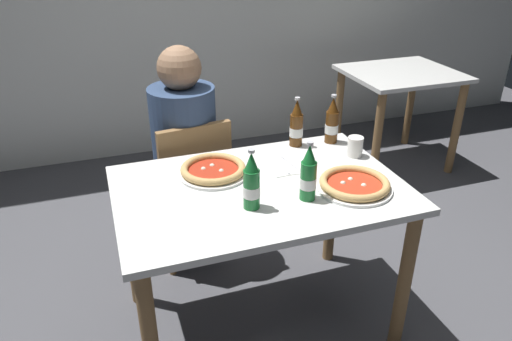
{
  "coord_description": "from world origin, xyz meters",
  "views": [
    {
      "loc": [
        -0.59,
        -1.67,
        1.74
      ],
      "look_at": [
        0.0,
        0.05,
        0.8
      ],
      "focal_mm": 33.98,
      "sensor_mm": 36.0,
      "label": 1
    }
  ],
  "objects_px": {
    "dining_table_main": "(260,209)",
    "beer_bottle_center": "(308,175)",
    "chair_behind_table": "(191,183)",
    "beer_bottle_right": "(332,123)",
    "dining_table_background": "(399,92)",
    "pizza_margherita_near": "(213,170)",
    "beer_bottle_extra": "(252,184)",
    "napkin_with_cutlery": "(288,165)",
    "pizza_marinara_far": "(354,184)",
    "paper_cup": "(355,147)",
    "diner_seated": "(186,162)",
    "beer_bottle_left": "(296,126)"
  },
  "relations": [
    {
      "from": "dining_table_main",
      "to": "beer_bottle_center",
      "type": "relative_size",
      "value": 4.86
    },
    {
      "from": "chair_behind_table",
      "to": "beer_bottle_right",
      "type": "xyz_separation_m",
      "value": [
        0.67,
        -0.29,
        0.37
      ]
    },
    {
      "from": "dining_table_background",
      "to": "pizza_margherita_near",
      "type": "xyz_separation_m",
      "value": [
        -1.74,
        -1.13,
        0.18
      ]
    },
    {
      "from": "beer_bottle_center",
      "to": "beer_bottle_right",
      "type": "distance_m",
      "value": 0.58
    },
    {
      "from": "chair_behind_table",
      "to": "pizza_margherita_near",
      "type": "distance_m",
      "value": 0.53
    },
    {
      "from": "dining_table_background",
      "to": "beer_bottle_extra",
      "type": "height_order",
      "value": "beer_bottle_extra"
    },
    {
      "from": "napkin_with_cutlery",
      "to": "pizza_margherita_near",
      "type": "bearing_deg",
      "value": 174.44
    },
    {
      "from": "dining_table_background",
      "to": "pizza_marinara_far",
      "type": "height_order",
      "value": "pizza_marinara_far"
    },
    {
      "from": "dining_table_background",
      "to": "napkin_with_cutlery",
      "type": "distance_m",
      "value": 1.83
    },
    {
      "from": "beer_bottle_right",
      "to": "paper_cup",
      "type": "distance_m",
      "value": 0.2
    },
    {
      "from": "beer_bottle_right",
      "to": "napkin_with_cutlery",
      "type": "distance_m",
      "value": 0.37
    },
    {
      "from": "dining_table_main",
      "to": "pizza_margherita_near",
      "type": "distance_m",
      "value": 0.27
    },
    {
      "from": "beer_bottle_right",
      "to": "beer_bottle_extra",
      "type": "height_order",
      "value": "same"
    },
    {
      "from": "dining_table_main",
      "to": "diner_seated",
      "type": "distance_m",
      "value": 0.69
    },
    {
      "from": "beer_bottle_right",
      "to": "pizza_marinara_far",
      "type": "bearing_deg",
      "value": -105.39
    },
    {
      "from": "napkin_with_cutlery",
      "to": "beer_bottle_left",
      "type": "bearing_deg",
      "value": 58.36
    },
    {
      "from": "dining_table_main",
      "to": "paper_cup",
      "type": "distance_m",
      "value": 0.56
    },
    {
      "from": "pizza_marinara_far",
      "to": "beer_bottle_center",
      "type": "bearing_deg",
      "value": -177.99
    },
    {
      "from": "dining_table_main",
      "to": "beer_bottle_center",
      "type": "distance_m",
      "value": 0.3
    },
    {
      "from": "diner_seated",
      "to": "chair_behind_table",
      "type": "bearing_deg",
      "value": -79.75
    },
    {
      "from": "diner_seated",
      "to": "pizza_margherita_near",
      "type": "height_order",
      "value": "diner_seated"
    },
    {
      "from": "beer_bottle_center",
      "to": "paper_cup",
      "type": "xyz_separation_m",
      "value": [
        0.38,
        0.29,
        -0.06
      ]
    },
    {
      "from": "chair_behind_table",
      "to": "pizza_margherita_near",
      "type": "height_order",
      "value": "chair_behind_table"
    },
    {
      "from": "beer_bottle_left",
      "to": "napkin_with_cutlery",
      "type": "bearing_deg",
      "value": -121.64
    },
    {
      "from": "beer_bottle_right",
      "to": "beer_bottle_extra",
      "type": "relative_size",
      "value": 1.0
    },
    {
      "from": "dining_table_main",
      "to": "paper_cup",
      "type": "height_order",
      "value": "paper_cup"
    },
    {
      "from": "chair_behind_table",
      "to": "dining_table_background",
      "type": "height_order",
      "value": "chair_behind_table"
    },
    {
      "from": "beer_bottle_right",
      "to": "paper_cup",
      "type": "height_order",
      "value": "beer_bottle_right"
    },
    {
      "from": "diner_seated",
      "to": "pizza_margherita_near",
      "type": "bearing_deg",
      "value": -86.4
    },
    {
      "from": "napkin_with_cutlery",
      "to": "pizza_marinara_far",
      "type": "bearing_deg",
      "value": -57.83
    },
    {
      "from": "pizza_marinara_far",
      "to": "beer_bottle_left",
      "type": "relative_size",
      "value": 1.28
    },
    {
      "from": "beer_bottle_center",
      "to": "chair_behind_table",
      "type": "bearing_deg",
      "value": 112.96
    },
    {
      "from": "beer_bottle_left",
      "to": "napkin_with_cutlery",
      "type": "xyz_separation_m",
      "value": [
        -0.12,
        -0.2,
        -0.1
      ]
    },
    {
      "from": "dining_table_background",
      "to": "beer_bottle_right",
      "type": "bearing_deg",
      "value": -137.84
    },
    {
      "from": "paper_cup",
      "to": "napkin_with_cutlery",
      "type": "bearing_deg",
      "value": 179.49
    },
    {
      "from": "pizza_margherita_near",
      "to": "napkin_with_cutlery",
      "type": "height_order",
      "value": "pizza_margherita_near"
    },
    {
      "from": "dining_table_background",
      "to": "beer_bottle_center",
      "type": "distance_m",
      "value": 2.06
    },
    {
      "from": "diner_seated",
      "to": "beer_bottle_left",
      "type": "distance_m",
      "value": 0.65
    },
    {
      "from": "beer_bottle_extra",
      "to": "beer_bottle_right",
      "type": "bearing_deg",
      "value": 38.86
    },
    {
      "from": "diner_seated",
      "to": "beer_bottle_center",
      "type": "height_order",
      "value": "diner_seated"
    },
    {
      "from": "dining_table_main",
      "to": "chair_behind_table",
      "type": "xyz_separation_m",
      "value": [
        -0.18,
        0.61,
        -0.15
      ]
    },
    {
      "from": "dining_table_main",
      "to": "dining_table_background",
      "type": "bearing_deg",
      "value": 39.54
    },
    {
      "from": "napkin_with_cutlery",
      "to": "chair_behind_table",
      "type": "bearing_deg",
      "value": 127.36
    },
    {
      "from": "diner_seated",
      "to": "dining_table_main",
      "type": "bearing_deg",
      "value": -74.14
    },
    {
      "from": "beer_bottle_extra",
      "to": "napkin_with_cutlery",
      "type": "bearing_deg",
      "value": 46.41
    },
    {
      "from": "beer_bottle_left",
      "to": "beer_bottle_extra",
      "type": "xyz_separation_m",
      "value": [
        -0.39,
        -0.49,
        0.0
      ]
    },
    {
      "from": "dining_table_background",
      "to": "pizza_marinara_far",
      "type": "bearing_deg",
      "value": -129.99
    },
    {
      "from": "dining_table_background",
      "to": "dining_table_main",
      "type": "bearing_deg",
      "value": -140.46
    },
    {
      "from": "beer_bottle_extra",
      "to": "napkin_with_cutlery",
      "type": "relative_size",
      "value": 1.3
    },
    {
      "from": "chair_behind_table",
      "to": "beer_bottle_left",
      "type": "xyz_separation_m",
      "value": [
        0.49,
        -0.27,
        0.37
      ]
    }
  ]
}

